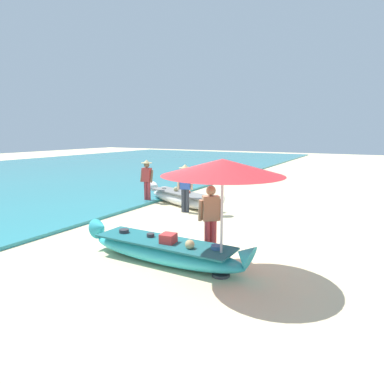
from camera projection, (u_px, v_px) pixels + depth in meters
ground_plane at (199, 245)px, 8.52m from camera, size 80.00×80.00×0.00m
sea at (48, 173)px, 23.07m from camera, size 24.00×56.00×0.10m
boat_cyan_foreground at (164, 250)px, 7.38m from camera, size 4.17×0.88×0.80m
boat_white_midground at (183, 198)px, 13.07m from camera, size 4.16×2.13×0.81m
person_vendor_hatted at (185, 185)px, 11.90m from camera, size 0.58×0.44×1.72m
person_tourist_customer at (211, 217)px, 7.55m from camera, size 0.55×0.49×1.67m
person_vendor_assistant at (147, 178)px, 13.61m from camera, size 0.57×0.44×1.73m
patio_umbrella_large at (223, 168)px, 6.34m from camera, size 2.35×2.35×2.34m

